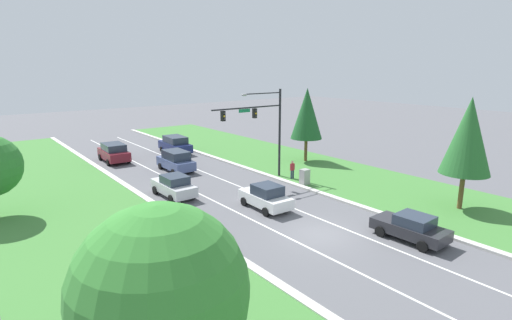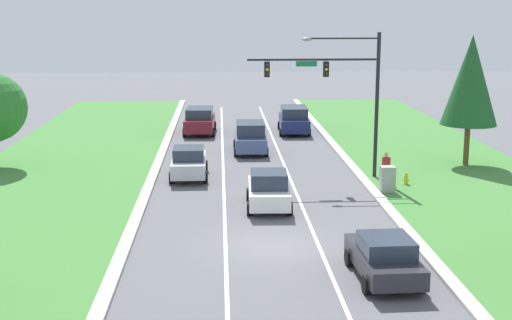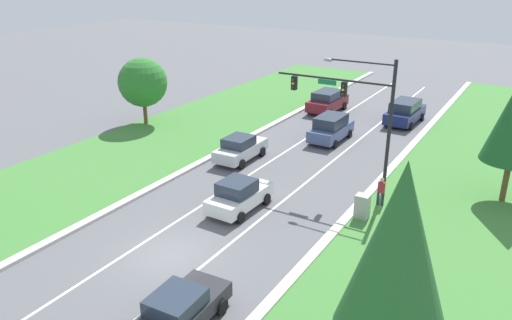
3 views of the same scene
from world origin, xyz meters
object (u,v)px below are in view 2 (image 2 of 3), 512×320
at_px(white_sedan, 269,190).
at_px(utility_cabinet, 387,180).
at_px(burgundy_suv, 200,120).
at_px(conifer_far_right_tree, 471,80).
at_px(pedestrian, 386,167).
at_px(slate_blue_suv, 250,137).
at_px(charcoal_sedan, 384,257).
at_px(silver_sedan, 189,162).
at_px(navy_suv, 294,119).
at_px(traffic_signal_mast, 341,83).
at_px(fire_hydrant, 406,179).

xyz_separation_m(white_sedan, utility_cabinet, (6.06, 2.35, -0.16)).
height_order(burgundy_suv, conifer_far_right_tree, conifer_far_right_tree).
bearing_deg(utility_cabinet, pedestrian, 79.10).
xyz_separation_m(burgundy_suv, utility_cabinet, (9.74, -18.13, -0.31)).
height_order(slate_blue_suv, charcoal_sedan, slate_blue_suv).
xyz_separation_m(utility_cabinet, pedestrian, (0.37, 1.91, 0.25)).
height_order(silver_sedan, conifer_far_right_tree, conifer_far_right_tree).
bearing_deg(utility_cabinet, conifer_far_right_tree, 45.00).
distance_m(navy_suv, pedestrian, 16.54).
bearing_deg(utility_cabinet, traffic_signal_mast, 119.41).
bearing_deg(navy_suv, white_sedan, -96.55).
bearing_deg(charcoal_sedan, burgundy_suv, 101.01).
bearing_deg(fire_hydrant, traffic_signal_mast, 150.65).
height_order(slate_blue_suv, navy_suv, navy_suv).
bearing_deg(navy_suv, fire_hydrant, -73.50).
distance_m(traffic_signal_mast, slate_blue_suv, 9.67).
relative_size(traffic_signal_mast, silver_sedan, 1.77).
relative_size(traffic_signal_mast, utility_cabinet, 5.70).
bearing_deg(silver_sedan, slate_blue_suv, 61.79).
height_order(charcoal_sedan, utility_cabinet, charcoal_sedan).
xyz_separation_m(charcoal_sedan, burgundy_suv, (-6.96, 29.55, 0.23)).
xyz_separation_m(silver_sedan, navy_suv, (7.19, 14.26, 0.14)).
xyz_separation_m(slate_blue_suv, silver_sedan, (-3.64, -6.95, -0.13)).
bearing_deg(burgundy_suv, conifer_far_right_tree, -35.43).
xyz_separation_m(fire_hydrant, conifer_far_right_tree, (4.70, 4.53, 4.66)).
distance_m(charcoal_sedan, fire_hydrant, 13.59).
distance_m(silver_sedan, pedestrian, 10.52).
xyz_separation_m(slate_blue_suv, fire_hydrant, (7.68, -9.32, -0.64)).
bearing_deg(charcoal_sedan, white_sedan, 107.64).
distance_m(slate_blue_suv, navy_suv, 8.13).
relative_size(silver_sedan, utility_cabinet, 3.21).
bearing_deg(pedestrian, conifer_far_right_tree, -153.42).
distance_m(navy_suv, conifer_far_right_tree, 15.50).
xyz_separation_m(white_sedan, navy_suv, (3.29, 20.50, 0.15)).
distance_m(burgundy_suv, utility_cabinet, 20.59).
xyz_separation_m(traffic_signal_mast, fire_hydrant, (3.24, -1.82, -4.83)).
relative_size(traffic_signal_mast, pedestrian, 4.61).
distance_m(pedestrian, fire_hydrant, 1.22).
xyz_separation_m(charcoal_sedan, conifer_far_right_tree, (8.84, 17.47, 4.23)).
relative_size(white_sedan, fire_hydrant, 5.98).
relative_size(white_sedan, conifer_far_right_tree, 0.55).
bearing_deg(white_sedan, charcoal_sedan, -68.34).
relative_size(white_sedan, pedestrian, 2.48).
distance_m(slate_blue_suv, white_sedan, 13.19).
distance_m(traffic_signal_mast, utility_cabinet, 5.90).
bearing_deg(silver_sedan, traffic_signal_mast, -4.48).
distance_m(slate_blue_suv, charcoal_sedan, 22.53).
xyz_separation_m(traffic_signal_mast, pedestrian, (2.25, -1.43, -4.23)).
xyz_separation_m(traffic_signal_mast, navy_suv, (-0.88, 14.81, -4.18)).
relative_size(burgundy_suv, fire_hydrant, 6.94).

